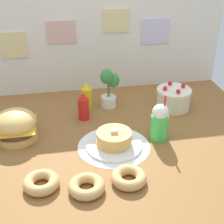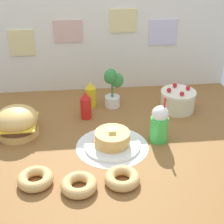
{
  "view_description": "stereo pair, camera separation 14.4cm",
  "coord_description": "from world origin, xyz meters",
  "views": [
    {
      "loc": [
        -0.28,
        -1.8,
        1.26
      ],
      "look_at": [
        0.07,
        0.13,
        0.18
      ],
      "focal_mm": 52.46,
      "sensor_mm": 36.0,
      "label": 1
    },
    {
      "loc": [
        -0.14,
        -1.82,
        1.26
      ],
      "look_at": [
        0.07,
        0.13,
        0.18
      ],
      "focal_mm": 52.46,
      "sensor_mm": 36.0,
      "label": 2
    }
  ],
  "objects": [
    {
      "name": "back_wall",
      "position": [
        0.0,
        0.91,
        0.42
      ],
      "size": [
        2.37,
        0.04,
        0.83
      ],
      "color": "silver",
      "rests_on": "ground_plane"
    },
    {
      "name": "cream_soda_cup",
      "position": [
        0.37,
        0.01,
        0.13
      ],
      "size": [
        0.12,
        0.12,
        0.33
      ],
      "color": "green",
      "rests_on": "ground_plane"
    },
    {
      "name": "ground_plane",
      "position": [
        0.0,
        0.0,
        -0.01
      ],
      "size": [
        2.37,
        1.84,
        0.02
      ],
      "primitive_type": "cube",
      "color": "brown"
    },
    {
      "name": "donut_pink_glaze",
      "position": [
        -0.42,
        -0.35,
        0.03
      ],
      "size": [
        0.2,
        0.2,
        0.06
      ],
      "color": "tan",
      "rests_on": "ground_plane"
    },
    {
      "name": "potted_plant",
      "position": [
        0.11,
        0.54,
        0.18
      ],
      "size": [
        0.16,
        0.14,
        0.34
      ],
      "color": "white",
      "rests_on": "ground_plane"
    },
    {
      "name": "mustard_bottle",
      "position": [
        -0.06,
        0.56,
        0.1
      ],
      "size": [
        0.08,
        0.08,
        0.22
      ],
      "color": "yellow",
      "rests_on": "ground_plane"
    },
    {
      "name": "burger",
      "position": [
        -0.59,
        0.19,
        0.1
      ],
      "size": [
        0.29,
        0.29,
        0.21
      ],
      "color": "#DBA859",
      "rests_on": "ground_plane"
    },
    {
      "name": "pancake_stack",
      "position": [
        0.05,
        -0.03,
        0.05
      ],
      "size": [
        0.37,
        0.37,
        0.13
      ],
      "color": "white",
      "rests_on": "doily_mat"
    },
    {
      "name": "ketchup_bottle",
      "position": [
        -0.11,
        0.38,
        0.1
      ],
      "size": [
        0.08,
        0.08,
        0.22
      ],
      "color": "red",
      "rests_on": "ground_plane"
    },
    {
      "name": "layer_cake",
      "position": [
        0.62,
        0.42,
        0.08
      ],
      "size": [
        0.28,
        0.28,
        0.2
      ],
      "color": "beige",
      "rests_on": "ground_plane"
    },
    {
      "name": "donut_vanilla",
      "position": [
        0.07,
        -0.39,
        0.03
      ],
      "size": [
        0.2,
        0.2,
        0.06
      ],
      "color": "tan",
      "rests_on": "ground_plane"
    },
    {
      "name": "donut_chocolate",
      "position": [
        -0.18,
        -0.42,
        0.03
      ],
      "size": [
        0.2,
        0.2,
        0.06
      ],
      "color": "tan",
      "rests_on": "ground_plane"
    },
    {
      "name": "doily_mat",
      "position": [
        0.05,
        -0.03,
        0.0
      ],
      "size": [
        0.48,
        0.48,
        0.0
      ],
      "primitive_type": "cylinder",
      "color": "white",
      "rests_on": "ground_plane"
    }
  ]
}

